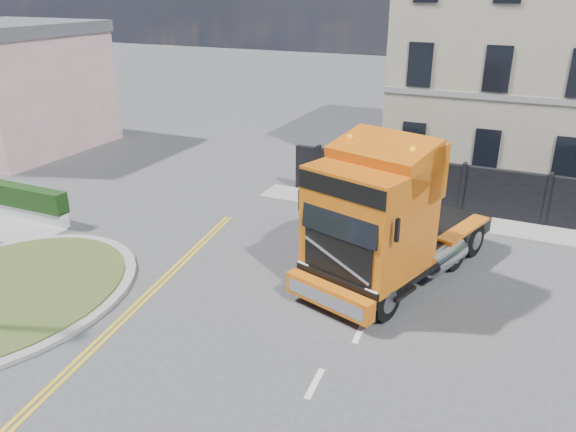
% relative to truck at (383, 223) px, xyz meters
% --- Properties ---
extents(ground, '(120.00, 120.00, 0.00)m').
position_rel_truck_xyz_m(ground, '(-2.67, -2.32, -1.97)').
color(ground, '#424244').
rests_on(ground, ground).
extents(traffic_island, '(6.80, 6.80, 0.17)m').
position_rel_truck_xyz_m(traffic_island, '(-9.67, -5.32, -1.89)').
color(traffic_island, gray).
rests_on(traffic_island, ground).
extents(seaside_bldg_pink, '(8.00, 8.00, 6.00)m').
position_rel_truck_xyz_m(seaside_bldg_pink, '(-22.67, 6.68, 1.03)').
color(seaside_bldg_pink, beige).
rests_on(seaside_bldg_pink, ground).
extents(hoarding_fence, '(18.80, 0.25, 2.00)m').
position_rel_truck_xyz_m(hoarding_fence, '(3.88, 6.68, -0.97)').
color(hoarding_fence, black).
rests_on(hoarding_fence, ground).
extents(georgian_building, '(12.30, 10.30, 12.80)m').
position_rel_truck_xyz_m(georgian_building, '(3.33, 14.18, 3.80)').
color(georgian_building, '#B7AC91').
rests_on(georgian_building, ground).
extents(pavement_far, '(20.00, 1.60, 0.12)m').
position_rel_truck_xyz_m(pavement_far, '(3.33, 5.78, -1.91)').
color(pavement_far, gray).
rests_on(pavement_far, ground).
extents(truck, '(4.80, 7.82, 4.40)m').
position_rel_truck_xyz_m(truck, '(0.00, 0.00, 0.00)').
color(truck, black).
rests_on(truck, ground).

